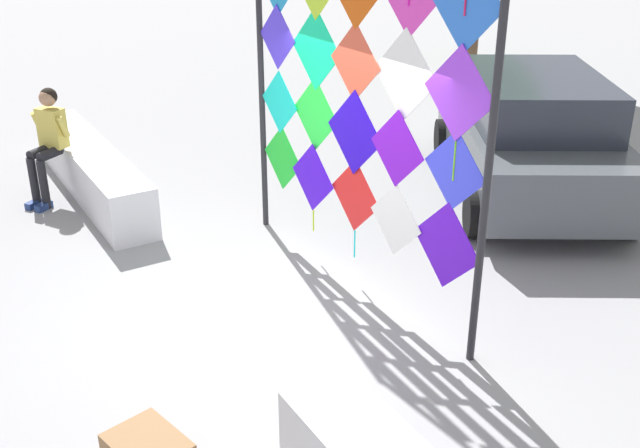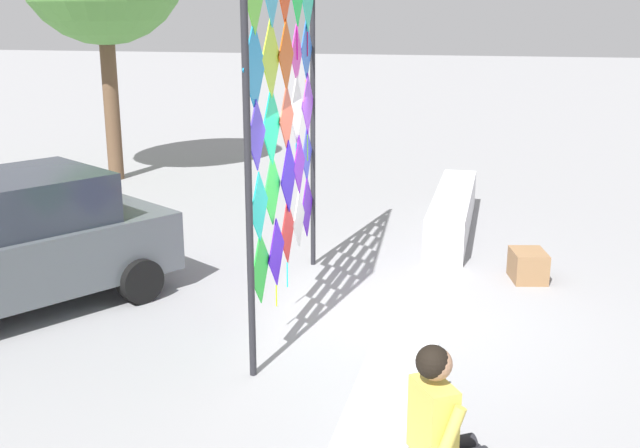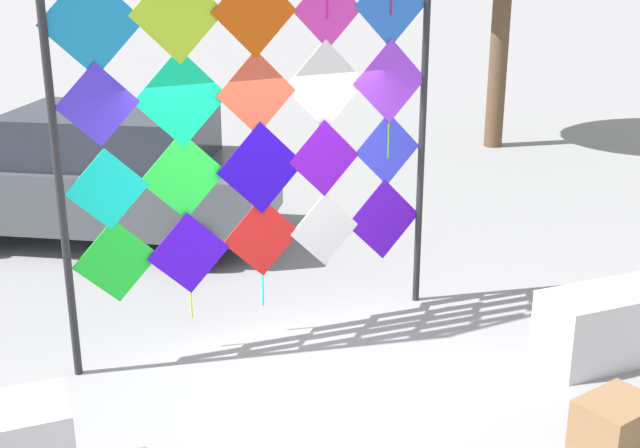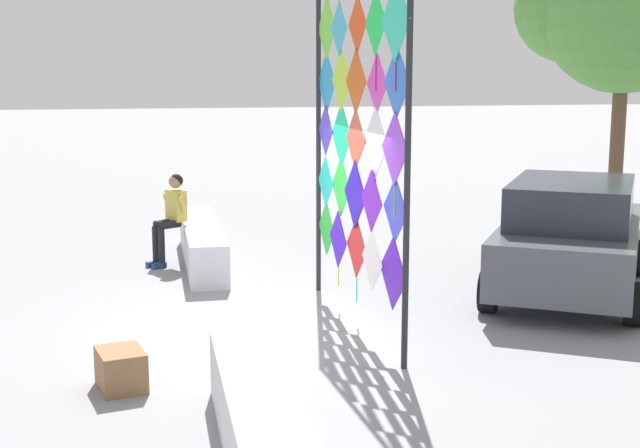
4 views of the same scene
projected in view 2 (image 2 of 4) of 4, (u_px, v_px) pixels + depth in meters
The scene contains 5 objects.
ground at pixel (382, 316), 9.24m from camera, with size 120.00×120.00×0.00m, color gray.
plaza_ledge_right at pixel (453, 212), 12.76m from camera, with size 3.84×0.59×0.67m, color silver.
kite_display_rack at pixel (286, 112), 8.80m from camera, with size 3.67×0.34×4.27m.
seated_vendor at pixel (447, 430), 5.03m from camera, with size 0.67×0.73×1.52m.
cardboard_box_large at pixel (528, 266), 10.45m from camera, with size 0.57×0.44×0.41m, color olive.
Camera 2 is at (-8.54, -1.29, 3.55)m, focal length 42.72 mm.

